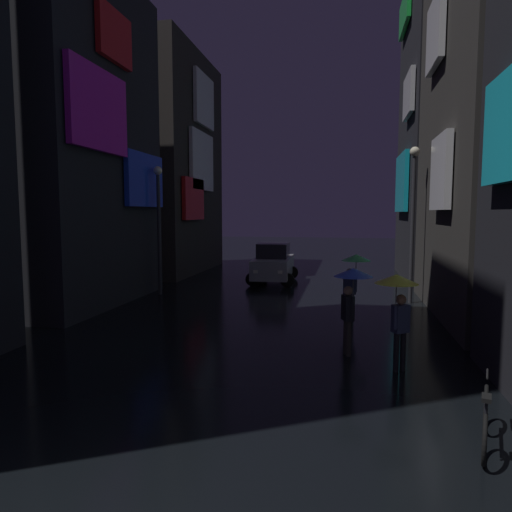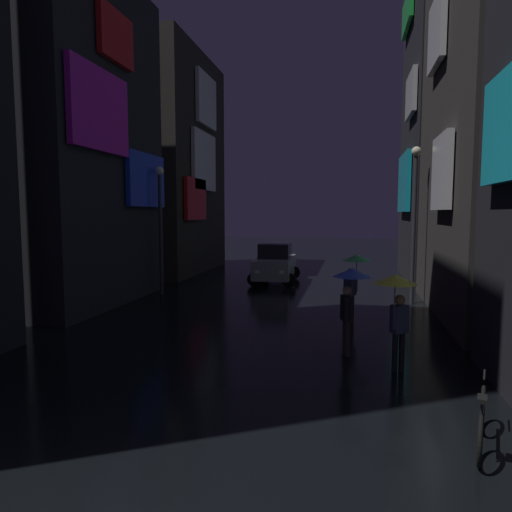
% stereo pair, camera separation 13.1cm
% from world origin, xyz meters
% --- Properties ---
extents(building_left_mid, '(4.25, 7.33, 12.06)m').
position_xyz_m(building_left_mid, '(-7.48, 12.66, 6.04)').
color(building_left_mid, '#232328').
rests_on(building_left_mid, ground).
extents(building_left_far, '(4.25, 8.53, 12.29)m').
position_xyz_m(building_left_far, '(-7.47, 22.26, 6.15)').
color(building_left_far, '#2D2826').
rests_on(building_left_far, ground).
extents(building_right_mid, '(4.25, 8.58, 12.87)m').
position_xyz_m(building_right_mid, '(7.49, 13.29, 6.44)').
color(building_right_mid, '#33302D').
rests_on(building_right_mid, ground).
extents(building_right_far, '(4.25, 7.56, 17.20)m').
position_xyz_m(building_right_far, '(7.48, 21.78, 8.60)').
color(building_right_far, black).
rests_on(building_right_far, ground).
extents(pedestrian_near_crossing_yellow, '(0.90, 0.90, 2.12)m').
position_xyz_m(pedestrian_near_crossing_yellow, '(3.66, 7.06, 1.67)').
color(pedestrian_near_crossing_yellow, black).
rests_on(pedestrian_near_crossing_yellow, ground).
extents(pedestrian_midstreet_left_green, '(0.90, 0.90, 2.12)m').
position_xyz_m(pedestrian_midstreet_left_green, '(2.83, 11.53, 1.67)').
color(pedestrian_midstreet_left_green, '#2D2D38').
rests_on(pedestrian_midstreet_left_green, ground).
extents(pedestrian_foreground_right_blue, '(0.90, 0.90, 2.12)m').
position_xyz_m(pedestrian_foreground_right_blue, '(2.71, 7.96, 1.67)').
color(pedestrian_foreground_right_blue, '#38332D').
rests_on(pedestrian_foreground_right_blue, ground).
extents(bicycle_parked_at_storefront, '(0.57, 1.76, 0.96)m').
position_xyz_m(bicycle_parked_at_storefront, '(4.60, 4.08, 0.39)').
color(bicycle_parked_at_storefront, black).
rests_on(bicycle_parked_at_storefront, ground).
extents(car_distant, '(2.36, 4.20, 1.92)m').
position_xyz_m(car_distant, '(-0.88, 19.08, 0.93)').
color(car_distant, '#99999E').
rests_on(car_distant, ground).
extents(streetlamp_right_far, '(0.36, 0.36, 5.81)m').
position_xyz_m(streetlamp_right_far, '(5.00, 14.99, 3.61)').
color(streetlamp_right_far, '#2D2D33').
rests_on(streetlamp_right_far, ground).
extents(streetlamp_left_far, '(0.36, 0.36, 5.28)m').
position_xyz_m(streetlamp_left_far, '(-5.00, 14.88, 3.32)').
color(streetlamp_left_far, '#2D2D33').
rests_on(streetlamp_left_far, ground).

